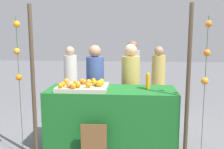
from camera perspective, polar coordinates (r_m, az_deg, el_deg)
The scene contains 30 objects.
ground_plane at distance 4.37m, azimuth -0.16°, elevation -15.27°, with size 24.00×24.00×0.00m, color slate.
stall_counter at distance 4.20m, azimuth -0.16°, elevation -9.41°, with size 1.97×0.74×0.94m, color #196023.
orange_tray at distance 4.08m, azimuth -6.24°, elevation -2.73°, with size 0.75×0.60×0.06m, color #B2AD99.
orange_0 at distance 4.14m, azimuth -6.02°, elevation -1.57°, with size 0.08×0.08×0.08m, color orange.
orange_1 at distance 3.95m, azimuth -2.80°, elevation -1.95°, with size 0.09×0.09×0.09m, color orange.
orange_2 at distance 3.91m, azimuth -9.21°, elevation -2.27°, with size 0.08×0.08×0.08m, color orange.
orange_3 at distance 3.91m, azimuth -7.30°, elevation -2.22°, with size 0.08×0.08×0.08m, color orange.
orange_4 at distance 4.17m, azimuth -2.22°, elevation -1.42°, with size 0.08×0.08×0.08m, color orange.
orange_5 at distance 4.01m, azimuth -3.70°, elevation -1.82°, with size 0.09×0.09×0.09m, color orange.
orange_6 at distance 3.99m, azimuth -7.77°, elevation -1.93°, with size 0.09×0.09×0.09m, color orange.
orange_7 at distance 4.04m, azimuth -2.32°, elevation -1.75°, with size 0.08×0.08×0.08m, color orange.
orange_8 at distance 3.89m, azimuth -5.09°, elevation -2.26°, with size 0.08×0.08×0.08m, color orange.
orange_9 at distance 4.02m, azimuth -10.42°, elevation -2.03°, with size 0.07×0.07×0.07m, color orange.
orange_10 at distance 4.21m, azimuth -9.73°, elevation -1.40°, with size 0.09×0.09×0.09m, color orange.
orange_11 at distance 3.91m, azimuth -10.96°, elevation -2.36°, with size 0.07×0.07×0.07m, color orange.
orange_12 at distance 4.12m, azimuth -4.99°, elevation -1.57°, with size 0.08×0.08×0.08m, color orange.
orange_13 at distance 3.85m, azimuth -8.30°, elevation -2.43°, with size 0.08×0.08×0.08m, color orange.
orange_14 at distance 4.26m, azimuth -3.98°, elevation -1.27°, with size 0.07×0.07×0.07m, color orange.
orange_15 at distance 4.20m, azimuth -6.45°, elevation -1.42°, with size 0.08×0.08×0.08m, color orange.
juice_bottle at distance 4.11m, azimuth 7.68°, elevation -1.43°, with size 0.07×0.07×0.25m.
chalkboard_sign at distance 3.82m, azimuth -3.90°, elevation -14.57°, with size 0.36×0.03×0.57m.
vendor_left at distance 4.81m, azimuth -3.58°, elevation -3.74°, with size 0.32×0.32×1.58m.
vendor_right at distance 4.76m, azimuth 3.97°, elevation -3.76°, with size 0.32×0.32×1.60m.
crowd_person_0 at distance 6.02m, azimuth 9.84°, elevation -1.60°, with size 0.30×0.30×1.49m.
crowd_person_1 at distance 6.14m, azimuth -8.83°, elevation -1.39°, with size 0.30×0.30×1.48m.
crowd_person_2 at distance 5.91m, azimuth 4.34°, elevation -1.12°, with size 0.32×0.32×1.61m.
canopy_post_left at distance 3.88m, azimuth -16.52°, elevation -1.93°, with size 0.06×0.06×2.18m, color #473828.
canopy_post_right at distance 3.70m, azimuth 15.95°, elevation -2.44°, with size 0.06×0.06×2.18m, color #473828.
garland_strand_left at distance 3.92m, azimuth -19.57°, elevation 4.47°, with size 0.11×0.10×2.01m.
garland_strand_right at distance 3.66m, azimuth 19.58°, elevation 3.31°, with size 0.11×0.11×2.01m.
Camera 1 is at (0.32, -3.96, 1.82)m, focal length 42.70 mm.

